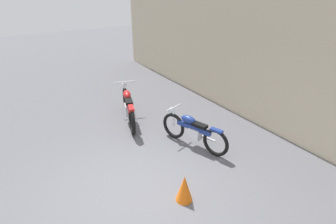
{
  "coord_description": "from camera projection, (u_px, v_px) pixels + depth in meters",
  "views": [
    {
      "loc": [
        4.12,
        -1.68,
        3.83
      ],
      "look_at": [
        -1.81,
        1.97,
        0.55
      ],
      "focal_mm": 30.5,
      "sensor_mm": 36.0,
      "label": 1
    }
  ],
  "objects": [
    {
      "name": "ground_plane",
      "position": [
        131.0,
        193.0,
        5.61
      ],
      "size": [
        40.0,
        40.0,
        0.0
      ],
      "primitive_type": "plane",
      "color": "#56565B"
    },
    {
      "name": "building_wall",
      "position": [
        294.0,
        71.0,
        6.97
      ],
      "size": [
        18.0,
        0.3,
        3.55
      ],
      "primitive_type": "cube",
      "color": "beige",
      "rests_on": "ground_plane"
    },
    {
      "name": "traffic_cone",
      "position": [
        184.0,
        188.0,
        5.32
      ],
      "size": [
        0.32,
        0.32,
        0.55
      ],
      "primitive_type": "cone",
      "color": "orange",
      "rests_on": "ground_plane"
    },
    {
      "name": "motorcycle_blue",
      "position": [
        193.0,
        131.0,
        7.01
      ],
      "size": [
        1.91,
        0.8,
        0.89
      ],
      "rotation": [
        0.0,
        0.0,
        3.45
      ],
      "color": "black",
      "rests_on": "ground_plane"
    },
    {
      "name": "motorcycle_red",
      "position": [
        128.0,
        106.0,
        8.2
      ],
      "size": [
        2.16,
        0.9,
        1.0
      ],
      "rotation": [
        0.0,
        0.0,
        2.84
      ],
      "color": "black",
      "rests_on": "ground_plane"
    }
  ]
}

